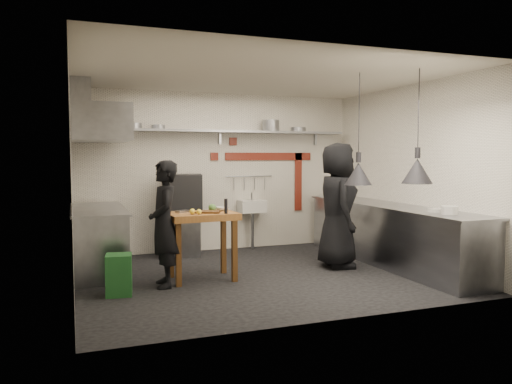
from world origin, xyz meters
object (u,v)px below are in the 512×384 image
object	(u,v)px
green_bin	(119,275)
chef_right	(337,205)
prep_table	(202,246)
oven_stand	(181,232)
chef_left	(164,224)
combi_oven	(183,192)

from	to	relation	value
green_bin	chef_right	distance (m)	3.37
prep_table	oven_stand	bearing A→B (deg)	84.48
prep_table	chef_left	xyz separation A→B (m)	(-0.55, -0.18, 0.36)
oven_stand	combi_oven	bearing A→B (deg)	-39.49
prep_table	chef_left	world-z (taller)	chef_left
combi_oven	green_bin	bearing A→B (deg)	-109.21
combi_oven	green_bin	world-z (taller)	combi_oven
oven_stand	green_bin	bearing A→B (deg)	-107.73
chef_right	oven_stand	bearing A→B (deg)	65.35
combi_oven	oven_stand	bearing A→B (deg)	140.51
green_bin	prep_table	world-z (taller)	prep_table
combi_oven	prep_table	xyz separation A→B (m)	(-0.11, -1.71, -0.63)
chef_left	chef_right	distance (m)	2.68
oven_stand	chef_right	bearing A→B (deg)	-28.40
oven_stand	chef_left	distance (m)	2.09
chef_right	chef_left	bearing A→B (deg)	110.24
green_bin	chef_left	distance (m)	0.85
combi_oven	chef_left	bearing A→B (deg)	-97.73
green_bin	prep_table	size ratio (longest dim) A/B	0.54
combi_oven	chef_right	xyz separation A→B (m)	(2.01, -1.66, -0.15)
combi_oven	chef_left	size ratio (longest dim) A/B	0.38
green_bin	chef_left	bearing A→B (deg)	20.21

